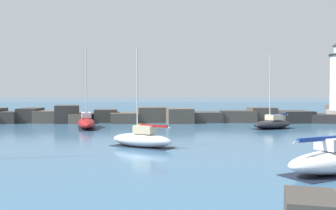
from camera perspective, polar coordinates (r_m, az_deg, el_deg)
name	(u,v)px	position (r m, az deg, el deg)	size (l,w,h in m)	color
open_sea_beyond	(162,107)	(114.55, -0.94, -0.25)	(400.00, 116.00, 0.01)	#2D5B7F
breakwater_jetty	(163,116)	(54.54, -0.84, -1.65)	(56.58, 6.48, 2.51)	#423D38
sailboat_moored_0	(86,122)	(46.81, -12.33, -2.57)	(3.78, 8.32, 9.98)	maroon
sailboat_moored_1	(272,123)	(46.72, 15.62, -2.73)	(6.12, 4.93, 8.93)	black
sailboat_moored_2	(142,139)	(30.08, -3.98, -5.17)	(5.61, 4.34, 7.93)	silver
mooring_buoy_orange_near	(140,126)	(45.37, -4.25, -3.21)	(0.61, 0.61, 0.81)	yellow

